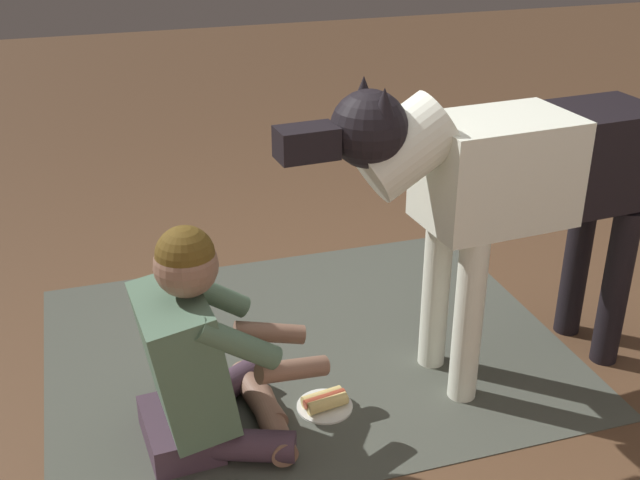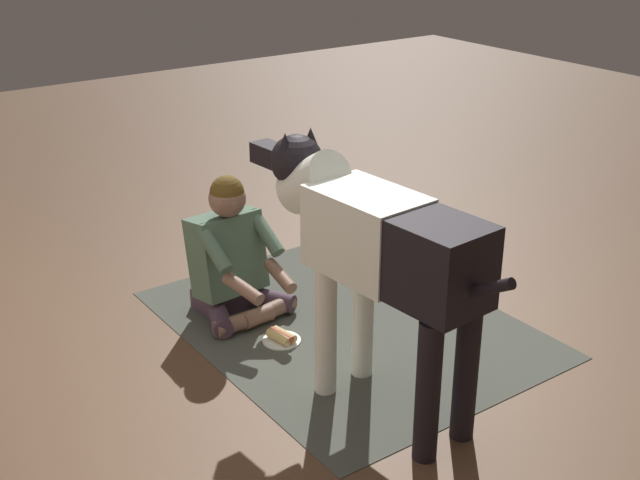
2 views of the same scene
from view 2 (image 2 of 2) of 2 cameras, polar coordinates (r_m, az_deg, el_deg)
name	(u,v)px [view 2 (image 2 of 2)]	position (r m, az deg, el deg)	size (l,w,h in m)	color
ground_plane	(355,348)	(4.53, 2.39, -7.43)	(14.39, 14.39, 0.00)	brown
area_rug	(346,323)	(4.76, 1.79, -5.73)	(2.11, 1.67, 0.01)	#43473E
person_sitting_on_floor	(232,258)	(4.78, -6.06, -1.26)	(0.66, 0.58, 0.83)	#402E3C
large_dog	(375,246)	(3.74, 3.78, -0.40)	(1.65, 0.40, 1.23)	silver
hot_dog_on_plate	(282,337)	(4.58, -2.65, -6.68)	(0.21, 0.21, 0.06)	silver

